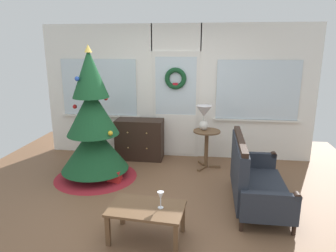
{
  "coord_description": "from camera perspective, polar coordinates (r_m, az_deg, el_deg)",
  "views": [
    {
      "loc": [
        0.63,
        -3.79,
        2.14
      ],
      "look_at": [
        0.05,
        0.55,
        1.0
      ],
      "focal_mm": 32.83,
      "sensor_mm": 36.0,
      "label": 1
    }
  ],
  "objects": [
    {
      "name": "gift_box",
      "position": [
        5.1,
        -9.89,
        -9.19
      ],
      "size": [
        0.21,
        0.19,
        0.21
      ],
      "primitive_type": "cube",
      "color": "red",
      "rests_on": "ground"
    },
    {
      "name": "christmas_tree",
      "position": [
        5.13,
        -13.71,
        -0.86
      ],
      "size": [
        1.37,
        1.37,
        2.17
      ],
      "color": "#4C331E",
      "rests_on": "ground"
    },
    {
      "name": "wine_glass",
      "position": [
        3.49,
        -1.38,
        -12.9
      ],
      "size": [
        0.08,
        0.08,
        0.2
      ],
      "color": "silver",
      "rests_on": "coffee_table"
    },
    {
      "name": "side_table",
      "position": [
        5.53,
        7.16,
        -2.86
      ],
      "size": [
        0.5,
        0.48,
        0.69
      ],
      "color": "brown",
      "rests_on": "ground"
    },
    {
      "name": "ground_plane",
      "position": [
        4.4,
        -1.65,
        -14.53
      ],
      "size": [
        6.76,
        6.76,
        0.0
      ],
      "primitive_type": "plane",
      "color": "brown"
    },
    {
      "name": "table_lamp",
      "position": [
        5.44,
        6.7,
        2.16
      ],
      "size": [
        0.28,
        0.28,
        0.44
      ],
      "color": "silver",
      "rests_on": "side_table"
    },
    {
      "name": "settee_sofa",
      "position": [
        4.42,
        15.4,
        -9.48
      ],
      "size": [
        0.73,
        1.48,
        0.96
      ],
      "color": "black",
      "rests_on": "ground"
    },
    {
      "name": "coffee_table",
      "position": [
        3.6,
        -4.01,
        -15.6
      ],
      "size": [
        0.88,
        0.59,
        0.39
      ],
      "color": "brown",
      "rests_on": "ground"
    },
    {
      "name": "back_wall_with_door",
      "position": [
        5.97,
        1.48,
        6.34
      ],
      "size": [
        5.2,
        0.19,
        2.55
      ],
      "color": "white",
      "rests_on": "ground"
    },
    {
      "name": "dresser_cabinet",
      "position": [
        5.99,
        -5.26,
        -2.45
      ],
      "size": [
        0.9,
        0.45,
        0.78
      ],
      "color": "black",
      "rests_on": "ground"
    }
  ]
}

